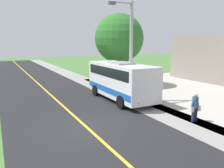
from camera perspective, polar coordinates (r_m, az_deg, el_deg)
name	(u,v)px	position (r m, az deg, el deg)	size (l,w,h in m)	color
ground_plane	(87,128)	(12.04, -6.29, -11.00)	(120.00, 120.00, 0.00)	#477238
road_surface	(87,128)	(12.03, -6.29, -10.99)	(8.00, 100.00, 0.01)	black
sidewalk	(165,114)	(14.61, 13.22, -7.31)	(2.40, 100.00, 0.01)	gray
road_centre_line	(87,128)	(12.03, -6.29, -10.96)	(0.16, 100.00, 0.00)	gold
shuttle_bus_front	(121,79)	(17.34, 2.24, 1.19)	(2.67, 7.06, 2.92)	white
pedestrian_with_bags	(195,106)	(13.46, 20.29, -5.34)	(0.72, 0.34, 1.64)	#1E2347
street_light_pole	(130,47)	(16.75, 4.47, 9.23)	(1.97, 0.24, 7.28)	#9E9EA3
tree_curbside	(119,38)	(23.28, 1.81, 11.48)	(4.98, 4.98, 7.32)	#4C3826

